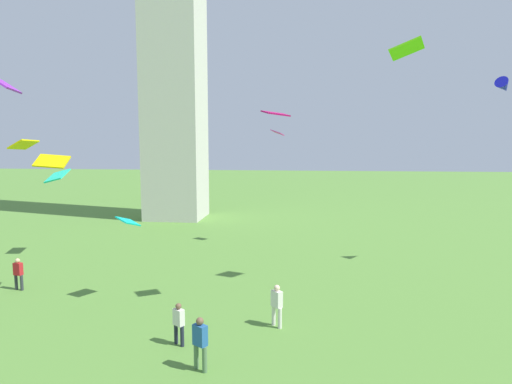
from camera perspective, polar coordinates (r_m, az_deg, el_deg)
name	(u,v)px	position (r m, az deg, el deg)	size (l,w,h in m)	color
person_0	(200,341)	(15.17, -7.45, -19.03)	(0.55, 0.49, 1.84)	#51754C
person_1	(18,272)	(25.61, -29.10, -9.31)	(0.51, 0.34, 1.68)	#2D3338
person_2	(277,303)	(18.23, 2.79, -14.57)	(0.52, 0.52, 1.79)	silver
person_3	(179,321)	(17.00, -10.25, -16.60)	(0.49, 0.44, 1.63)	#1E2333
kite_flying_0	(4,84)	(25.25, -30.53, 12.28)	(1.36, 1.83, 0.80)	purple
kite_flying_1	(24,145)	(17.75, -28.56, 5.57)	(0.66, 0.98, 0.39)	#CCC004
kite_flying_2	(276,113)	(18.64, 2.63, 10.41)	(1.32, 1.22, 0.29)	#B40B59
kite_flying_3	(52,161)	(22.52, -25.55, 3.72)	(1.52, 1.10, 0.69)	#E5C606
kite_flying_4	(504,86)	(28.91, 30.14, 12.08)	(1.35, 1.40, 1.09)	#1718D2
kite_flying_5	(407,49)	(22.43, 19.42, 17.55)	(1.79, 1.38, 0.89)	#67DC11
kite_flying_6	(277,133)	(31.18, 2.88, 7.91)	(1.03, 0.99, 0.47)	#D62E99
kite_flying_7	(57,176)	(31.12, -24.93, 1.97)	(1.38, 1.71, 0.88)	#1ED6A7
kite_flying_8	(128,221)	(21.17, -16.66, -3.77)	(1.00, 1.29, 0.60)	#0CC0AE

